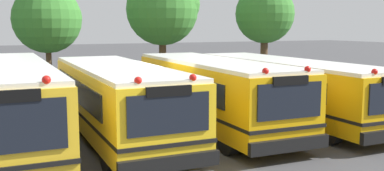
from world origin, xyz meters
TOP-DOWN VIEW (x-y plane):
  - ground_plane at (0.00, 0.00)m, footprint 160.00×160.00m
  - school_bus_0 at (-5.23, -0.01)m, footprint 2.77×10.96m
  - school_bus_1 at (-1.85, -0.17)m, footprint 2.66×9.75m
  - school_bus_2 at (1.73, -0.12)m, footprint 2.75×9.63m
  - school_bus_3 at (5.18, 0.10)m, footprint 2.67×10.84m
  - tree_1 at (-2.46, 10.86)m, footprint 3.74×3.67m
  - tree_2 at (3.87, 9.90)m, footprint 4.24×4.17m
  - tree_3 at (10.61, 9.47)m, footprint 3.75×3.75m

SIDE VIEW (x-z plane):
  - ground_plane at x=0.00m, z-range 0.00..0.00m
  - school_bus_3 at x=5.18m, z-range 0.07..2.57m
  - school_bus_1 at x=-1.85m, z-range 0.07..2.65m
  - school_bus_2 at x=1.73m, z-range 0.07..2.70m
  - school_bus_0 at x=-5.23m, z-range 0.07..2.82m
  - tree_1 at x=-2.46m, z-range 1.14..7.08m
  - tree_3 at x=10.61m, z-range 1.31..7.69m
  - tree_2 at x=3.87m, z-range 1.35..8.13m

